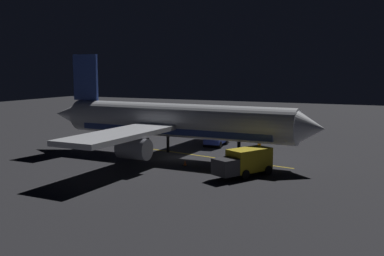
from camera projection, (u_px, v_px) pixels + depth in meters
The scene contains 9 objects.
ground_plane at pixel (176, 158), 51.66m from camera, with size 180.00×180.00×0.20m, color #28282C.
apron_guide_stripe at pixel (214, 158), 51.43m from camera, with size 0.24×19.59×0.01m, color gold.
airliner at pixel (171, 122), 51.39m from camera, with size 32.43×34.58×11.89m.
baggage_truck at pixel (245, 162), 42.37m from camera, with size 6.32×4.66×2.58m.
catering_truck at pixel (217, 136), 59.69m from camera, with size 6.37×2.65×2.40m.
ground_crew_worker at pixel (259, 147), 53.09m from camera, with size 0.40×0.40×1.74m.
traffic_cone_near_left at pixel (225, 169), 44.19m from camera, with size 0.50×0.50×0.55m.
traffic_cone_near_right at pixel (185, 163), 47.13m from camera, with size 0.50×0.50×0.55m.
traffic_cone_under_wing at pixel (270, 165), 46.49m from camera, with size 0.50×0.50×0.55m.
Camera 1 is at (45.36, 22.90, 10.02)m, focal length 42.06 mm.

